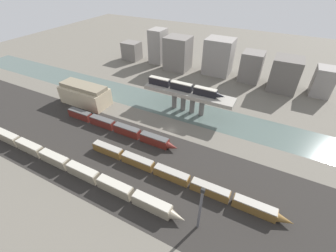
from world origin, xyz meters
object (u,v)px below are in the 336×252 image
at_px(train_yard_near, 72,167).
at_px(warehouse_building, 85,94).
at_px(train_yard_far, 117,127).
at_px(train_on_bridge, 184,87).
at_px(signal_tower, 200,209).
at_px(train_yard_mid, 176,176).

distance_m(train_yard_near, warehouse_building, 48.77).
xyz_separation_m(train_yard_far, warehouse_building, (-29.57, 12.01, 3.12)).
bearing_deg(train_on_bridge, signal_tower, -61.77).
relative_size(train_on_bridge, train_yard_mid, 0.53).
bearing_deg(train_yard_far, train_yard_near, -89.44).
relative_size(train_yard_far, warehouse_building, 2.24).
distance_m(warehouse_building, signal_tower, 86.14).
xyz_separation_m(train_on_bridge, train_yard_far, (-18.44, -29.40, -10.69)).
height_order(train_yard_mid, warehouse_building, warehouse_building).
bearing_deg(train_yard_near, warehouse_building, 127.79).
distance_m(train_yard_far, signal_tower, 54.67).
bearing_deg(train_yard_far, warehouse_building, 157.89).
relative_size(train_yard_mid, train_yard_far, 1.26).
height_order(warehouse_building, signal_tower, signal_tower).
relative_size(train_yard_near, signal_tower, 5.16).
distance_m(train_on_bridge, train_yard_far, 36.31).
relative_size(train_yard_mid, warehouse_building, 2.82).
distance_m(train_yard_near, signal_tower, 48.10).
relative_size(train_yard_mid, signal_tower, 4.33).
bearing_deg(signal_tower, train_yard_near, -178.84).
bearing_deg(signal_tower, train_yard_mid, 136.16).
relative_size(warehouse_building, signal_tower, 1.53).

